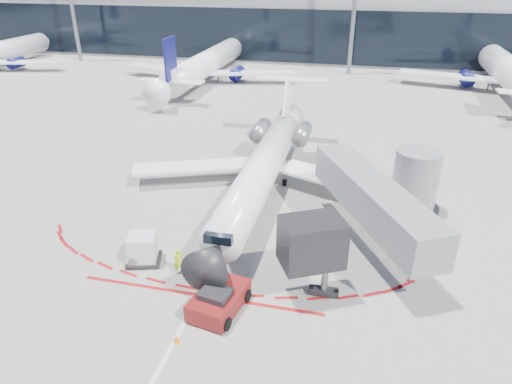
% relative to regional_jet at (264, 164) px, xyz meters
% --- Properties ---
extents(ground, '(260.00, 260.00, 0.00)m').
position_rel_regional_jet_xyz_m(ground, '(-0.71, -2.13, -2.30)').
color(ground, gray).
rests_on(ground, ground).
extents(apron_centerline, '(0.25, 40.00, 0.01)m').
position_rel_regional_jet_xyz_m(apron_centerline, '(-0.71, -0.13, -2.29)').
color(apron_centerline, silver).
rests_on(apron_centerline, ground).
extents(apron_stop_bar, '(14.00, 0.25, 0.01)m').
position_rel_regional_jet_xyz_m(apron_stop_bar, '(-0.71, -13.63, -2.29)').
color(apron_stop_bar, maroon).
rests_on(apron_stop_bar, ground).
extents(terminal_building, '(150.00, 24.15, 24.00)m').
position_rel_regional_jet_xyz_m(terminal_building, '(-0.71, 62.84, 6.22)').
color(terminal_building, '#9A9DA0').
rests_on(terminal_building, ground).
extents(jet_bridge, '(10.03, 15.20, 4.90)m').
position_rel_regional_jet_xyz_m(jet_bridge, '(9.08, -5.14, 0.71)').
color(jet_bridge, gray).
rests_on(jet_bridge, ground).
extents(regional_jet, '(22.30, 27.50, 6.89)m').
position_rel_regional_jet_xyz_m(regional_jet, '(0.00, 0.00, 0.00)').
color(regional_jet, white).
rests_on(regional_jet, ground).
extents(pushback_tug, '(2.92, 5.69, 1.45)m').
position_rel_regional_jet_xyz_m(pushback_tug, '(0.72, -14.47, -1.66)').
color(pushback_tug, '#5D110D').
rests_on(pushback_tug, ground).
extents(ramp_worker, '(0.75, 0.71, 1.73)m').
position_rel_regional_jet_xyz_m(ramp_worker, '(-2.58, -11.94, -1.44)').
color(ramp_worker, '#C9FF1A').
rests_on(ramp_worker, ground).
extents(uld_container, '(2.43, 2.23, 1.90)m').
position_rel_regional_jet_xyz_m(uld_container, '(-5.07, -11.43, -1.36)').
color(uld_container, black).
rests_on(uld_container, ground).
extents(safety_cone_right, '(0.33, 0.33, 0.46)m').
position_rel_regional_jet_xyz_m(safety_cone_right, '(-0.56, -17.23, -2.07)').
color(safety_cone_right, orange).
rests_on(safety_cone_right, ground).
extents(bg_airliner_1, '(32.27, 34.17, 10.44)m').
position_rel_regional_jet_xyz_m(bg_airliner_1, '(-17.09, 36.05, 2.92)').
color(bg_airliner_1, white).
rests_on(bg_airliner_1, ground).
extents(bg_airliner_2, '(34.77, 36.82, 11.25)m').
position_rel_regional_jet_xyz_m(bg_airliner_2, '(26.78, 40.34, 3.32)').
color(bg_airliner_2, white).
rests_on(bg_airliner_2, ground).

